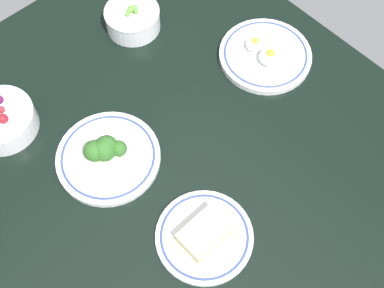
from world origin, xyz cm
name	(u,v)px	position (x,y,z in cm)	size (l,w,h in cm)	color
dining_table	(192,153)	(0.00, 0.00, 2.00)	(119.33, 96.28, 4.00)	black
plate_eggs	(265,55)	(-6.39, 29.78, 5.18)	(22.23, 22.23, 5.26)	silver
plate_sandwich	(204,236)	(16.40, -11.82, 5.20)	(19.44, 19.44, 4.25)	silver
plate_broccoli	(107,155)	(-10.19, -15.03, 6.10)	(22.34, 22.34, 7.80)	silver
bowl_berries	(1,120)	(-32.21, -26.91, 7.09)	(15.29, 15.29, 7.46)	silver
bowl_peas	(133,18)	(-35.44, 12.79, 7.09)	(13.64, 13.64, 6.91)	silver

